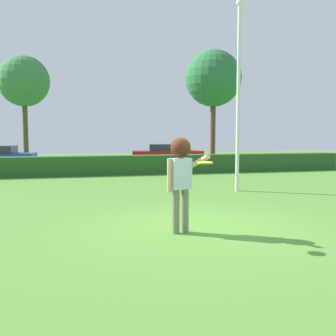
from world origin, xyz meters
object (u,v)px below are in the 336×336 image
lamppost (238,87)px  birch_tree (24,82)px  parked_car_red (167,153)px  oak_tree (213,79)px  person (181,171)px  frisbee (205,163)px

lamppost → birch_tree: (-7.96, 12.47, 1.51)m
parked_car_red → oak_tree: 5.84m
person → oak_tree: oak_tree is taller
parked_car_red → oak_tree: bearing=17.8°
person → frisbee: 0.85m
frisbee → oak_tree: bearing=69.4°
person → oak_tree: bearing=68.0°
lamppost → oak_tree: 12.79m
parked_car_red → lamppost: bearing=-91.5°
frisbee → parked_car_red: frisbee is taller
person → parked_car_red: (3.55, 15.86, -0.50)m
lamppost → birch_tree: bearing=122.6°
parked_car_red → birch_tree: (-8.25, 1.41, 4.20)m
oak_tree → person: bearing=-112.0°
frisbee → person: bearing=104.0°
birch_tree → oak_tree: bearing=-1.8°
frisbee → oak_tree: oak_tree is taller
birch_tree → lamppost: bearing=-57.4°
person → birch_tree: size_ratio=0.28×
person → lamppost: size_ratio=0.30×
frisbee → oak_tree: 19.34m
person → birch_tree: birch_tree is taller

